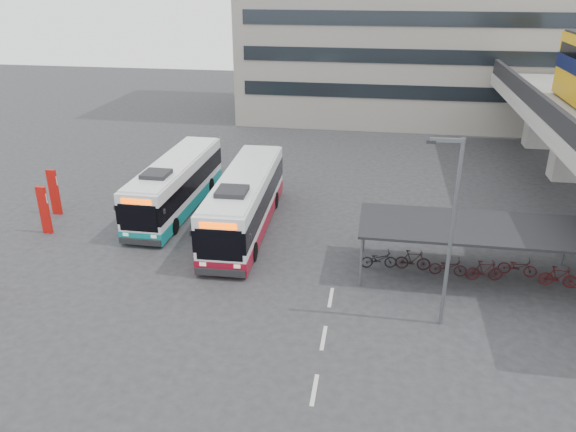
% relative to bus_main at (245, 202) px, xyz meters
% --- Properties ---
extents(ground, '(120.00, 120.00, 0.00)m').
position_rel_bus_main_xyz_m(ground, '(2.83, -6.45, -1.58)').
color(ground, '#28282B').
rests_on(ground, ground).
extents(bike_shelter, '(10.00, 4.00, 2.54)m').
position_rel_bus_main_xyz_m(bike_shelter, '(11.30, -3.45, -0.14)').
color(bike_shelter, '#595B60').
rests_on(bike_shelter, ground).
extents(road_markings, '(0.15, 7.60, 0.01)m').
position_rel_bus_main_xyz_m(road_markings, '(5.33, -9.45, -1.57)').
color(road_markings, beige).
rests_on(road_markings, ground).
extents(bus_main, '(2.82, 11.57, 3.40)m').
position_rel_bus_main_xyz_m(bus_main, '(0.00, 0.00, 0.00)').
color(bus_main, white).
rests_on(bus_main, ground).
extents(bus_teal, '(2.50, 10.91, 3.21)m').
position_rel_bus_main_xyz_m(bus_teal, '(-4.70, 2.18, -0.09)').
color(bus_teal, white).
rests_on(bus_teal, ground).
extents(pedestrian, '(0.46, 0.65, 1.66)m').
position_rel_bus_main_xyz_m(pedestrian, '(-3.83, -1.23, -0.75)').
color(pedestrian, black).
rests_on(pedestrian, ground).
extents(lamp_post, '(1.36, 0.23, 7.71)m').
position_rel_bus_main_xyz_m(lamp_post, '(9.78, -7.71, 2.82)').
color(lamp_post, '#595B60').
rests_on(lamp_post, ground).
extents(sign_totem_mid, '(0.58, 0.22, 2.68)m').
position_rel_bus_main_xyz_m(sign_totem_mid, '(-10.51, -2.30, -0.20)').
color(sign_totem_mid, '#B1100A').
rests_on(sign_totem_mid, ground).
extents(sign_totem_north, '(0.59, 0.18, 2.73)m').
position_rel_bus_main_xyz_m(sign_totem_north, '(-11.39, 0.21, -0.17)').
color(sign_totem_north, '#B1100A').
rests_on(sign_totem_north, ground).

